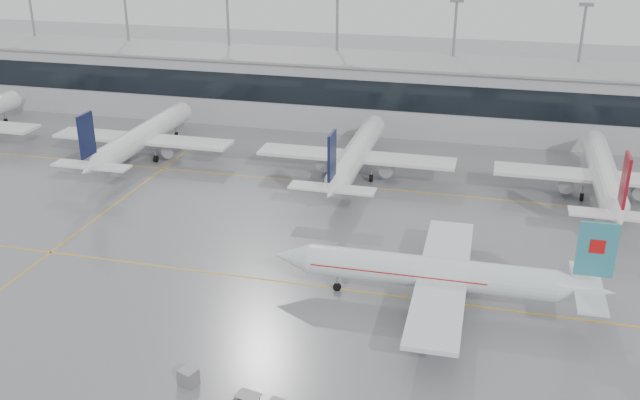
# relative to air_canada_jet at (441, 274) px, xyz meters

# --- Properties ---
(ground) EXTENTS (320.00, 320.00, 0.00)m
(ground) POSITION_rel_air_canada_jet_xyz_m (-15.86, 0.29, -3.37)
(ground) COLOR slate
(ground) RESTS_ON ground
(taxi_line_main) EXTENTS (120.00, 0.25, 0.01)m
(taxi_line_main) POSITION_rel_air_canada_jet_xyz_m (-15.86, 0.29, -3.36)
(taxi_line_main) COLOR gold
(taxi_line_main) RESTS_ON ground
(taxi_line_north) EXTENTS (120.00, 0.25, 0.01)m
(taxi_line_north) POSITION_rel_air_canada_jet_xyz_m (-15.86, 30.29, -3.36)
(taxi_line_north) COLOR gold
(taxi_line_north) RESTS_ON ground
(taxi_line_cross) EXTENTS (0.25, 60.00, 0.01)m
(taxi_line_cross) POSITION_rel_air_canada_jet_xyz_m (-45.86, 15.29, -3.36)
(taxi_line_cross) COLOR gold
(taxi_line_cross) RESTS_ON ground
(terminal) EXTENTS (180.00, 15.00, 12.00)m
(terminal) POSITION_rel_air_canada_jet_xyz_m (-15.86, 62.29, 2.63)
(terminal) COLOR #A1A1A5
(terminal) RESTS_ON ground
(terminal_glass) EXTENTS (180.00, 0.20, 5.00)m
(terminal_glass) POSITION_rel_air_canada_jet_xyz_m (-15.86, 54.74, 4.13)
(terminal_glass) COLOR black
(terminal_glass) RESTS_ON ground
(terminal_roof) EXTENTS (182.00, 16.00, 0.40)m
(terminal_roof) POSITION_rel_air_canada_jet_xyz_m (-15.86, 62.29, 8.83)
(terminal_roof) COLOR gray
(terminal_roof) RESTS_ON ground
(light_masts) EXTENTS (156.40, 1.00, 22.60)m
(light_masts) POSITION_rel_air_canada_jet_xyz_m (-15.86, 68.29, 9.98)
(light_masts) COLOR gray
(light_masts) RESTS_ON ground
(air_canada_jet) EXTENTS (34.62, 27.12, 10.70)m
(air_canada_jet) POSITION_rel_air_canada_jet_xyz_m (0.00, 0.00, 0.00)
(air_canada_jet) COLOR silver
(air_canada_jet) RESTS_ON ground
(parked_jet_b) EXTENTS (29.64, 36.96, 11.72)m
(parked_jet_b) POSITION_rel_air_canada_jet_xyz_m (-50.86, 33.98, 0.34)
(parked_jet_b) COLOR silver
(parked_jet_b) RESTS_ON ground
(parked_jet_c) EXTENTS (29.64, 36.96, 11.72)m
(parked_jet_c) POSITION_rel_air_canada_jet_xyz_m (-15.86, 33.98, 0.34)
(parked_jet_c) COLOR silver
(parked_jet_c) RESTS_ON ground
(parked_jet_d) EXTENTS (29.64, 36.96, 11.72)m
(parked_jet_d) POSITION_rel_air_canada_jet_xyz_m (19.14, 33.98, 0.34)
(parked_jet_d) COLOR silver
(parked_jet_d) RESTS_ON ground
(gse_unit) EXTENTS (1.83, 1.77, 1.45)m
(gse_unit) POSITION_rel_air_canada_jet_xyz_m (-19.54, -18.91, -2.64)
(gse_unit) COLOR slate
(gse_unit) RESTS_ON ground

